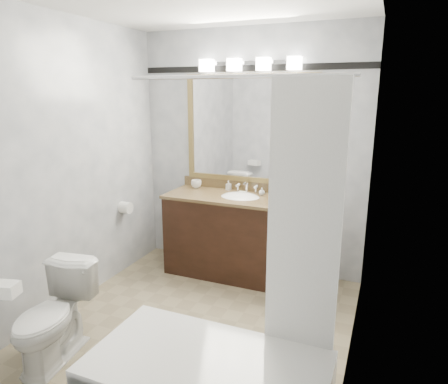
{
  "coord_description": "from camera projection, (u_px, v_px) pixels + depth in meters",
  "views": [
    {
      "loc": [
        1.34,
        -2.62,
        1.87
      ],
      "look_at": [
        0.1,
        0.35,
        1.06
      ],
      "focal_mm": 32.0,
      "sensor_mm": 36.0,
      "label": 1
    }
  ],
  "objects": [
    {
      "name": "room",
      "position": [
        194.0,
        177.0,
        3.0
      ],
      "size": [
        2.42,
        2.62,
        2.52
      ],
      "color": "gray",
      "rests_on": "ground"
    },
    {
      "name": "tp_roll",
      "position": [
        126.0,
        208.0,
        4.15
      ],
      "size": [
        0.11,
        0.12,
        0.12
      ],
      "primitive_type": "cylinder",
      "rotation": [
        0.0,
        1.57,
        0.0
      ],
      "color": "white",
      "rests_on": "room"
    },
    {
      "name": "soap_bar",
      "position": [
        242.0,
        193.0,
        4.12
      ],
      "size": [
        0.08,
        0.05,
        0.02
      ],
      "primitive_type": "cube",
      "rotation": [
        0.0,
        0.0,
        -0.07
      ],
      "color": "beige",
      "rests_on": "vanity"
    },
    {
      "name": "mirror",
      "position": [
        250.0,
        129.0,
        4.08
      ],
      "size": [
        1.4,
        0.04,
        1.1
      ],
      "color": "olive",
      "rests_on": "room"
    },
    {
      "name": "accent_stripe",
      "position": [
        251.0,
        68.0,
        3.95
      ],
      "size": [
        2.4,
        0.01,
        0.06
      ],
      "primitive_type": "cube",
      "color": "black",
      "rests_on": "room"
    },
    {
      "name": "soap_bottle_b",
      "position": [
        262.0,
        191.0,
        4.05
      ],
      "size": [
        0.07,
        0.07,
        0.08
      ],
      "primitive_type": "imported",
      "rotation": [
        0.0,
        0.0,
        -0.15
      ],
      "color": "white",
      "rests_on": "vanity"
    },
    {
      "name": "soap_bottle_a",
      "position": [
        228.0,
        185.0,
        4.27
      ],
      "size": [
        0.05,
        0.05,
        0.1
      ],
      "primitive_type": "imported",
      "rotation": [
        0.0,
        0.0,
        -0.19
      ],
      "color": "white",
      "rests_on": "vanity"
    },
    {
      "name": "vanity_light_bar",
      "position": [
        249.0,
        64.0,
        3.88
      ],
      "size": [
        1.02,
        0.14,
        0.12
      ],
      "color": "silver",
      "rests_on": "room"
    },
    {
      "name": "coffee_maker",
      "position": [
        291.0,
        185.0,
        3.74
      ],
      "size": [
        0.18,
        0.22,
        0.34
      ],
      "rotation": [
        0.0,
        0.0,
        0.3
      ],
      "color": "black",
      "rests_on": "vanity"
    },
    {
      "name": "tissue_box",
      "position": [
        2.0,
        289.0,
        2.4
      ],
      "size": [
        0.22,
        0.16,
        0.08
      ],
      "primitive_type": "cube",
      "rotation": [
        0.0,
        0.0,
        0.27
      ],
      "color": "white",
      "rests_on": "toilet"
    },
    {
      "name": "vanity",
      "position": [
        240.0,
        235.0,
        4.1
      ],
      "size": [
        1.53,
        0.58,
        0.97
      ],
      "color": "black",
      "rests_on": "ground"
    },
    {
      "name": "cup_left",
      "position": [
        196.0,
        184.0,
        4.36
      ],
      "size": [
        0.12,
        0.12,
        0.09
      ],
      "primitive_type": "imported",
      "rotation": [
        0.0,
        0.0,
        0.09
      ],
      "color": "white",
      "rests_on": "vanity"
    },
    {
      "name": "toilet",
      "position": [
        53.0,
        316.0,
        2.8
      ],
      "size": [
        0.47,
        0.71,
        0.68
      ],
      "primitive_type": "imported",
      "rotation": [
        0.0,
        0.0,
        0.14
      ],
      "color": "white",
      "rests_on": "ground"
    }
  ]
}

